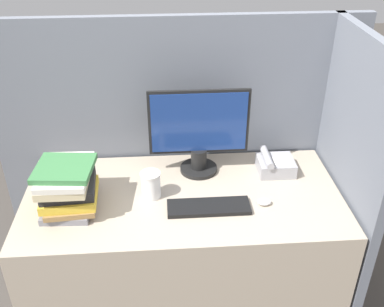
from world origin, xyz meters
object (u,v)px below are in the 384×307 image
at_px(coffee_cup, 151,185).
at_px(book_stack, 68,187).
at_px(keyboard, 209,207).
at_px(mouse, 264,202).
at_px(desk_telephone, 275,165).
at_px(monitor, 199,134).

xyz_separation_m(coffee_cup, book_stack, (-0.36, -0.05, 0.05)).
relative_size(keyboard, mouse, 5.82).
relative_size(mouse, coffee_cup, 0.49).
height_order(book_stack, desk_telephone, book_stack).
height_order(keyboard, book_stack, book_stack).
distance_m(mouse, coffee_cup, 0.52).
xyz_separation_m(book_stack, desk_telephone, (0.98, 0.22, -0.07)).
relative_size(book_stack, desk_telephone, 1.71).
relative_size(monitor, keyboard, 1.31).
height_order(coffee_cup, book_stack, book_stack).
xyz_separation_m(monitor, book_stack, (-0.60, -0.26, -0.10)).
distance_m(mouse, desk_telephone, 0.29).
bearing_deg(book_stack, coffee_cup, 8.65).
relative_size(keyboard, book_stack, 1.20).
bearing_deg(keyboard, book_stack, 174.56).
bearing_deg(desk_telephone, coffee_cup, -165.05).
height_order(keyboard, desk_telephone, desk_telephone).
distance_m(coffee_cup, book_stack, 0.37).
bearing_deg(mouse, coffee_cup, 169.06).
height_order(mouse, book_stack, book_stack).
height_order(coffee_cup, desk_telephone, coffee_cup).
xyz_separation_m(monitor, coffee_cup, (-0.24, -0.21, -0.15)).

